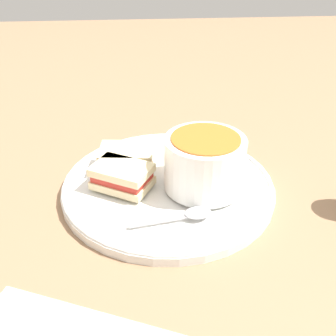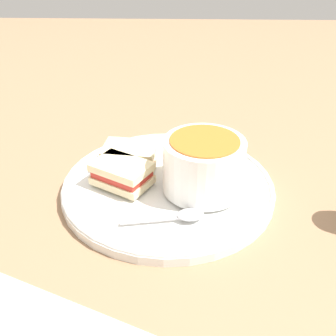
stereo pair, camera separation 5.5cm
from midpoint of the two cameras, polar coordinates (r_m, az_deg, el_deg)
name	(u,v)px [view 2 (the right image)]	position (r m, az deg, el deg)	size (l,w,h in m)	color
ground_plane	(168,190)	(0.57, 2.76, -3.34)	(2.40, 2.40, 0.00)	#8E6B4C
plate	(168,185)	(0.56, 2.78, -2.61)	(0.30, 0.30, 0.02)	white
soup_bowl	(203,165)	(0.53, 8.13, 0.41)	(0.11, 0.11, 0.07)	white
spoon	(185,215)	(0.49, 5.65, -6.98)	(0.11, 0.03, 0.01)	silver
sandwich_half_near	(130,156)	(0.59, -2.89, 1.71)	(0.08, 0.06, 0.03)	beige
sandwich_half_far	(122,173)	(0.55, -3.88, -0.86)	(0.09, 0.08, 0.03)	beige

